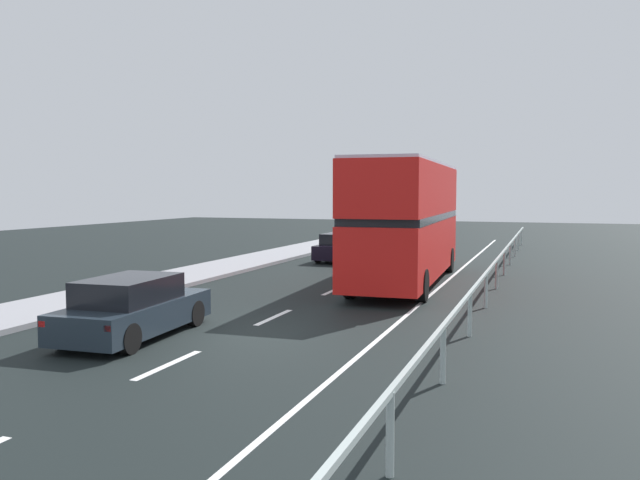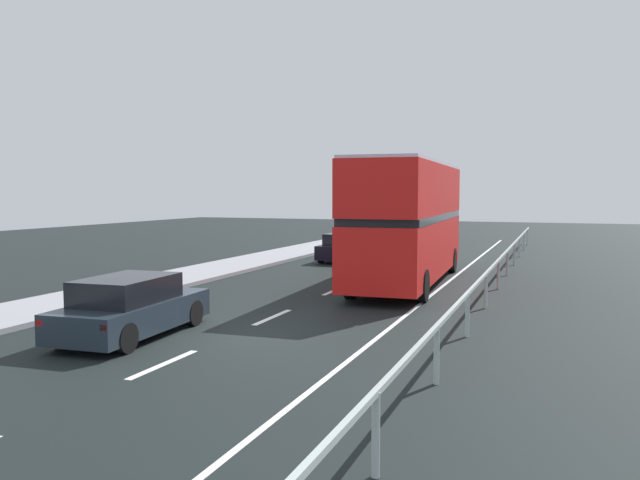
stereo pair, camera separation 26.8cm
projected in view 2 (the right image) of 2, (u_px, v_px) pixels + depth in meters
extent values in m
cube|color=black|center=(239.00, 334.00, 15.02)|extent=(75.68, 120.00, 0.10)
cube|color=gray|center=(31.00, 311.00, 17.29)|extent=(2.86, 80.00, 0.14)
cube|color=silver|center=(164.00, 364.00, 12.16)|extent=(0.16, 2.19, 0.01)
cube|color=silver|center=(273.00, 317.00, 16.75)|extent=(0.16, 2.19, 0.01)
cube|color=silver|center=(335.00, 290.00, 21.33)|extent=(0.16, 2.19, 0.01)
cube|color=silver|center=(375.00, 273.00, 25.92)|extent=(0.16, 2.19, 0.01)
cube|color=silver|center=(403.00, 261.00, 30.50)|extent=(0.16, 2.19, 0.01)
cube|color=silver|center=(424.00, 252.00, 35.09)|extent=(0.16, 2.19, 0.01)
cube|color=silver|center=(440.00, 245.00, 39.67)|extent=(0.16, 2.19, 0.01)
cube|color=silver|center=(443.00, 286.00, 22.25)|extent=(0.12, 46.00, 0.01)
cube|color=#ABBBB8|center=(499.00, 260.00, 21.50)|extent=(0.08, 42.00, 0.08)
cylinder|color=#ABBBB8|center=(376.00, 435.00, 7.31)|extent=(0.10, 0.10, 1.01)
cylinder|color=#ABBBB8|center=(437.00, 355.00, 10.86)|extent=(0.10, 0.10, 1.01)
cylinder|color=#ABBBB8|center=(467.00, 315.00, 14.42)|extent=(0.10, 0.10, 1.01)
cylinder|color=#ABBBB8|center=(486.00, 291.00, 17.98)|extent=(0.10, 0.10, 1.01)
cylinder|color=#ABBBB8|center=(498.00, 275.00, 21.54)|extent=(0.10, 0.10, 1.01)
cylinder|color=#ABBBB8|center=(507.00, 263.00, 25.09)|extent=(0.10, 0.10, 1.01)
cylinder|color=#ABBBB8|center=(514.00, 254.00, 28.65)|extent=(0.10, 0.10, 1.01)
cylinder|color=#ABBBB8|center=(519.00, 247.00, 32.21)|extent=(0.10, 0.10, 1.01)
cylinder|color=#ABBBB8|center=(524.00, 242.00, 35.77)|extent=(0.10, 0.10, 1.01)
cylinder|color=#ABBBB8|center=(527.00, 237.00, 39.32)|extent=(0.10, 0.10, 1.01)
cube|color=red|center=(408.00, 247.00, 22.75)|extent=(2.89, 10.61, 1.96)
cube|color=black|center=(409.00, 217.00, 22.67)|extent=(2.90, 10.19, 0.24)
cube|color=red|center=(409.00, 189.00, 22.59)|extent=(2.89, 10.61, 1.72)
cube|color=silver|center=(409.00, 164.00, 22.53)|extent=(2.84, 10.40, 0.10)
cube|color=black|center=(430.00, 235.00, 27.70)|extent=(2.21, 0.13, 1.37)
cube|color=yellow|center=(431.00, 180.00, 27.52)|extent=(1.47, 0.10, 0.28)
cylinder|color=black|center=(398.00, 258.00, 26.82)|extent=(0.32, 1.01, 1.00)
cylinder|color=black|center=(452.00, 260.00, 26.11)|extent=(0.32, 1.01, 1.00)
cylinder|color=black|center=(350.00, 282.00, 19.71)|extent=(0.32, 1.01, 1.00)
cylinder|color=black|center=(423.00, 286.00, 19.00)|extent=(0.32, 1.01, 1.00)
cube|color=#202B35|center=(133.00, 314.00, 14.52)|extent=(1.97, 4.33, 0.65)
cube|color=black|center=(127.00, 289.00, 14.27)|extent=(1.65, 2.41, 0.56)
cube|color=red|center=(40.00, 323.00, 12.75)|extent=(0.16, 0.07, 0.12)
cube|color=red|center=(104.00, 328.00, 12.29)|extent=(0.16, 0.07, 0.12)
cylinder|color=black|center=(139.00, 309.00, 16.11)|extent=(0.24, 0.65, 0.64)
cylinder|color=black|center=(194.00, 313.00, 15.65)|extent=(0.24, 0.65, 0.64)
cylinder|color=black|center=(62.00, 333.00, 13.42)|extent=(0.24, 0.65, 0.64)
cylinder|color=black|center=(126.00, 338.00, 12.95)|extent=(0.24, 0.65, 0.64)
cube|color=black|center=(347.00, 250.00, 30.62)|extent=(1.77, 4.23, 0.65)
cube|color=black|center=(346.00, 238.00, 30.38)|extent=(1.56, 2.32, 0.51)
cube|color=red|center=(317.00, 250.00, 28.95)|extent=(0.16, 0.06, 0.12)
cube|color=red|center=(349.00, 251.00, 28.39)|extent=(0.16, 0.06, 0.12)
cylinder|color=black|center=(341.00, 251.00, 32.24)|extent=(0.20, 0.64, 0.64)
cylinder|color=black|center=(371.00, 252.00, 31.66)|extent=(0.20, 0.64, 0.64)
cylinder|color=black|center=(321.00, 256.00, 29.60)|extent=(0.20, 0.64, 0.64)
cylinder|color=black|center=(354.00, 257.00, 29.03)|extent=(0.20, 0.64, 0.64)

